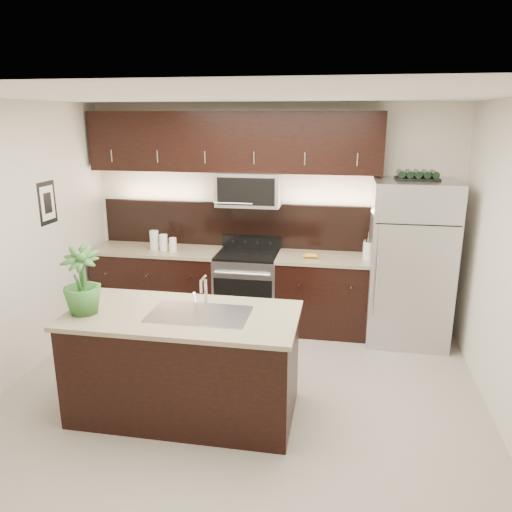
{
  "coord_description": "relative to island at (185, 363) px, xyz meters",
  "views": [
    {
      "loc": [
        0.88,
        -4.04,
        2.55
      ],
      "look_at": [
        0.06,
        0.55,
        1.23
      ],
      "focal_mm": 35.0,
      "sensor_mm": 36.0,
      "label": 1
    }
  ],
  "objects": [
    {
      "name": "ground",
      "position": [
        0.42,
        0.29,
        -0.47
      ],
      "size": [
        4.5,
        4.5,
        0.0
      ],
      "primitive_type": "plane",
      "color": "gray",
      "rests_on": "ground"
    },
    {
      "name": "room_walls",
      "position": [
        0.31,
        0.25,
        1.22
      ],
      "size": [
        4.52,
        4.02,
        2.71
      ],
      "color": "beige",
      "rests_on": "ground"
    },
    {
      "name": "counter_run",
      "position": [
        -0.03,
        1.98,
        -0.0
      ],
      "size": [
        3.51,
        0.65,
        0.94
      ],
      "color": "black",
      "rests_on": "ground"
    },
    {
      "name": "upper_fixtures",
      "position": [
        -0.01,
        2.13,
        1.67
      ],
      "size": [
        3.49,
        0.4,
        1.66
      ],
      "color": "black",
      "rests_on": "counter_run"
    },
    {
      "name": "island",
      "position": [
        0.0,
        0.0,
        0.0
      ],
      "size": [
        1.96,
        0.96,
        0.94
      ],
      "color": "black",
      "rests_on": "ground"
    },
    {
      "name": "sink_faucet",
      "position": [
        0.15,
        0.01,
        0.48
      ],
      "size": [
        0.84,
        0.5,
        0.28
      ],
      "color": "silver",
      "rests_on": "island"
    },
    {
      "name": "refrigerator",
      "position": [
        2.07,
        1.92,
        0.46
      ],
      "size": [
        0.9,
        0.81,
        1.87
      ],
      "primitive_type": "cube",
      "color": "#B2B2B7",
      "rests_on": "ground"
    },
    {
      "name": "wine_rack",
      "position": [
        2.07,
        1.92,
        1.45
      ],
      "size": [
        0.46,
        0.29,
        0.11
      ],
      "color": "black",
      "rests_on": "refrigerator"
    },
    {
      "name": "plant",
      "position": [
        -0.82,
        -0.14,
        0.75
      ],
      "size": [
        0.38,
        0.38,
        0.57
      ],
      "primitive_type": "imported",
      "rotation": [
        0.0,
        0.0,
        0.19
      ],
      "color": "#2D6127",
      "rests_on": "island"
    },
    {
      "name": "canisters",
      "position": [
        -0.9,
        1.91,
        0.57
      ],
      "size": [
        0.35,
        0.15,
        0.24
      ],
      "rotation": [
        0.0,
        0.0,
        -0.19
      ],
      "color": "silver",
      "rests_on": "counter_run"
    },
    {
      "name": "french_press",
      "position": [
        1.59,
        1.93,
        0.59
      ],
      "size": [
        0.11,
        0.11,
        0.32
      ],
      "rotation": [
        0.0,
        0.0,
        0.21
      ],
      "color": "silver",
      "rests_on": "counter_run"
    },
    {
      "name": "bananas",
      "position": [
        0.89,
        1.9,
        0.5
      ],
      "size": [
        0.18,
        0.14,
        0.05
      ],
      "primitive_type": "ellipsoid",
      "rotation": [
        0.0,
        0.0,
        0.04
      ],
      "color": "gold",
      "rests_on": "counter_run"
    }
  ]
}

